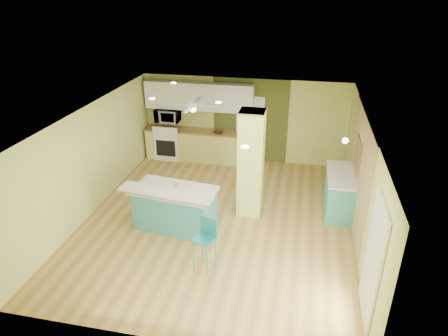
{
  "coord_description": "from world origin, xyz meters",
  "views": [
    {
      "loc": [
        1.72,
        -7.62,
        5.03
      ],
      "look_at": [
        0.05,
        0.4,
        1.14
      ],
      "focal_mm": 32.0,
      "sensor_mm": 36.0,
      "label": 1
    }
  ],
  "objects_px": {
    "bar_stool": "(206,236)",
    "side_counter": "(339,192)",
    "canister": "(178,185)",
    "peninsula": "(175,207)",
    "fruit_bowl": "(218,132)"
  },
  "relations": [
    {
      "from": "bar_stool",
      "to": "side_counter",
      "type": "relative_size",
      "value": 0.71
    },
    {
      "from": "side_counter",
      "to": "fruit_bowl",
      "type": "xyz_separation_m",
      "value": [
        -3.38,
        2.13,
        0.48
      ]
    },
    {
      "from": "side_counter",
      "to": "canister",
      "type": "distance_m",
      "value": 3.8
    },
    {
      "from": "side_counter",
      "to": "fruit_bowl",
      "type": "height_order",
      "value": "fruit_bowl"
    },
    {
      "from": "bar_stool",
      "to": "peninsula",
      "type": "bearing_deg",
      "value": 150.07
    },
    {
      "from": "peninsula",
      "to": "fruit_bowl",
      "type": "xyz_separation_m",
      "value": [
        0.19,
        3.58,
        0.47
      ]
    },
    {
      "from": "fruit_bowl",
      "to": "bar_stool",
      "type": "bearing_deg",
      "value": -80.17
    },
    {
      "from": "peninsula",
      "to": "side_counter",
      "type": "relative_size",
      "value": 1.36
    },
    {
      "from": "bar_stool",
      "to": "canister",
      "type": "relative_size",
      "value": 5.65
    },
    {
      "from": "bar_stool",
      "to": "fruit_bowl",
      "type": "bearing_deg",
      "value": 119.49
    },
    {
      "from": "bar_stool",
      "to": "fruit_bowl",
      "type": "distance_m",
      "value": 4.85
    },
    {
      "from": "peninsula",
      "to": "canister",
      "type": "height_order",
      "value": "canister"
    },
    {
      "from": "canister",
      "to": "side_counter",
      "type": "bearing_deg",
      "value": 21.65
    },
    {
      "from": "peninsula",
      "to": "side_counter",
      "type": "distance_m",
      "value": 3.85
    },
    {
      "from": "side_counter",
      "to": "canister",
      "type": "xyz_separation_m",
      "value": [
        -3.49,
        -1.39,
        0.54
      ]
    }
  ]
}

